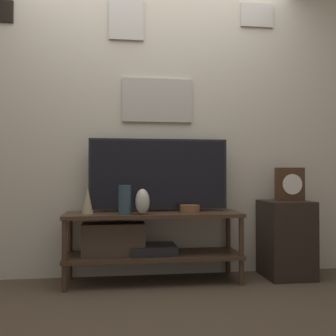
{
  "coord_description": "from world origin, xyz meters",
  "views": [
    {
      "loc": [
        -0.3,
        -2.88,
        0.86
      ],
      "look_at": [
        0.12,
        0.25,
        0.91
      ],
      "focal_mm": 42.0,
      "sensor_mm": 36.0,
      "label": 1
    }
  ],
  "objects_px": {
    "television": "(159,174)",
    "vase_slim_bronze": "(87,200)",
    "vase_wide_bowl": "(190,209)",
    "mantel_clock": "(290,184)",
    "vase_urn_stoneware": "(142,202)",
    "vase_tall_ceramic": "(125,200)"
  },
  "relations": [
    {
      "from": "vase_wide_bowl",
      "to": "mantel_clock",
      "type": "bearing_deg",
      "value": 4.79
    },
    {
      "from": "vase_urn_stoneware",
      "to": "vase_tall_ceramic",
      "type": "distance_m",
      "value": 0.14
    },
    {
      "from": "vase_urn_stoneware",
      "to": "mantel_clock",
      "type": "height_order",
      "value": "mantel_clock"
    },
    {
      "from": "vase_tall_ceramic",
      "to": "vase_wide_bowl",
      "type": "xyz_separation_m",
      "value": [
        0.52,
        0.06,
        -0.08
      ]
    },
    {
      "from": "vase_wide_bowl",
      "to": "vase_slim_bronze",
      "type": "bearing_deg",
      "value": 177.31
    },
    {
      "from": "vase_slim_bronze",
      "to": "mantel_clock",
      "type": "xyz_separation_m",
      "value": [
        1.68,
        0.04,
        0.11
      ]
    },
    {
      "from": "vase_slim_bronze",
      "to": "vase_tall_ceramic",
      "type": "distance_m",
      "value": 0.3
    },
    {
      "from": "vase_tall_ceramic",
      "to": "vase_wide_bowl",
      "type": "height_order",
      "value": "vase_tall_ceramic"
    },
    {
      "from": "vase_tall_ceramic",
      "to": "vase_wide_bowl",
      "type": "bearing_deg",
      "value": 6.94
    },
    {
      "from": "vase_urn_stoneware",
      "to": "mantel_clock",
      "type": "relative_size",
      "value": 0.7
    },
    {
      "from": "television",
      "to": "vase_urn_stoneware",
      "type": "relative_size",
      "value": 5.85
    },
    {
      "from": "vase_slim_bronze",
      "to": "vase_tall_ceramic",
      "type": "height_order",
      "value": "vase_tall_ceramic"
    },
    {
      "from": "vase_tall_ceramic",
      "to": "vase_wide_bowl",
      "type": "distance_m",
      "value": 0.53
    },
    {
      "from": "television",
      "to": "vase_slim_bronze",
      "type": "relative_size",
      "value": 5.19
    },
    {
      "from": "vase_tall_ceramic",
      "to": "mantel_clock",
      "type": "distance_m",
      "value": 1.41
    },
    {
      "from": "vase_urn_stoneware",
      "to": "vase_tall_ceramic",
      "type": "bearing_deg",
      "value": 175.08
    },
    {
      "from": "vase_urn_stoneware",
      "to": "mantel_clock",
      "type": "distance_m",
      "value": 1.27
    },
    {
      "from": "vase_urn_stoneware",
      "to": "vase_tall_ceramic",
      "type": "height_order",
      "value": "vase_tall_ceramic"
    },
    {
      "from": "vase_urn_stoneware",
      "to": "vase_wide_bowl",
      "type": "distance_m",
      "value": 0.4
    },
    {
      "from": "mantel_clock",
      "to": "vase_urn_stoneware",
      "type": "bearing_deg",
      "value": -173.29
    },
    {
      "from": "vase_tall_ceramic",
      "to": "vase_urn_stoneware",
      "type": "bearing_deg",
      "value": -4.92
    },
    {
      "from": "vase_slim_bronze",
      "to": "vase_tall_ceramic",
      "type": "relative_size",
      "value": 0.97
    }
  ]
}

